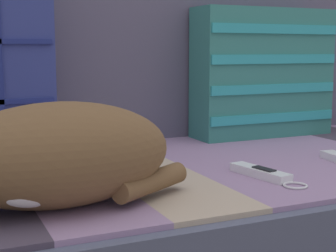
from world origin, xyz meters
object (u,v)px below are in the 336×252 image
(throw_pillow_striped, at_px, (263,73))
(sleeping_cat, at_px, (49,159))
(couch, at_px, (237,217))
(game_remote_near, at_px, (262,173))

(throw_pillow_striped, xyz_separation_m, sleeping_cat, (-0.77, -0.48, -0.11))
(couch, bearing_deg, sleeping_cat, -154.68)
(sleeping_cat, bearing_deg, throw_pillow_striped, 32.30)
(throw_pillow_striped, bearing_deg, couch, -134.99)
(game_remote_near, bearing_deg, throw_pillow_striped, 55.66)
(couch, distance_m, game_remote_near, 0.30)
(couch, xyz_separation_m, throw_pillow_striped, (0.23, 0.23, 0.36))
(sleeping_cat, bearing_deg, couch, 25.32)
(throw_pillow_striped, distance_m, game_remote_near, 0.58)
(couch, relative_size, game_remote_near, 9.68)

